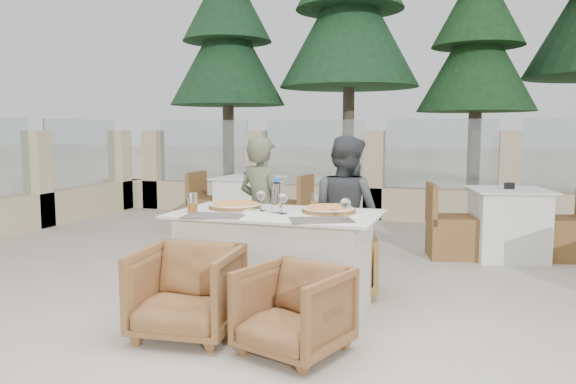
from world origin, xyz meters
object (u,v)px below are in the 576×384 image
(beer_glass_right, at_px, (315,201))
(diner_right, at_px, (345,214))
(armchair_far_right, at_px, (342,263))
(bg_table_b, at_px, (508,224))
(pizza_right, at_px, (329,209))
(wine_glass_near, at_px, (283,202))
(armchair_far_left, at_px, (255,248))
(wine_glass_centre, at_px, (261,200))
(bg_table_a, at_px, (249,205))
(armchair_near_left, at_px, (187,292))
(armchair_near_right, at_px, (294,310))
(water_bottle, at_px, (277,195))
(olive_dish, at_px, (251,212))
(pizza_left, at_px, (235,205))
(beer_glass_left, at_px, (192,203))
(dining_table, at_px, (276,261))
(wine_glass_corner, at_px, (345,208))
(diner_left, at_px, (262,211))

(beer_glass_right, relative_size, diner_right, 0.09)
(armchair_far_right, xyz_separation_m, bg_table_b, (1.44, 1.89, 0.11))
(pizza_right, distance_m, bg_table_b, 2.76)
(wine_glass_near, xyz_separation_m, armchair_far_left, (-0.52, 0.75, -0.54))
(wine_glass_centre, bearing_deg, bg_table_a, 113.89)
(armchair_near_left, distance_m, armchair_near_right, 0.79)
(pizza_right, distance_m, bg_table_a, 3.39)
(water_bottle, xyz_separation_m, olive_dish, (-0.15, -0.15, -0.12))
(armchair_near_left, bearing_deg, wine_glass_near, 51.64)
(pizza_right, bearing_deg, bg_table_a, 122.85)
(beer_glass_right, xyz_separation_m, diner_right, (0.18, 0.34, -0.15))
(pizza_left, distance_m, bg_table_b, 3.26)
(wine_glass_near, bearing_deg, pizza_right, 30.89)
(wine_glass_near, distance_m, beer_glass_left, 0.71)
(wine_glass_centre, distance_m, wine_glass_near, 0.24)
(dining_table, bearing_deg, armchair_far_left, 122.95)
(armchair_far_left, xyz_separation_m, diner_right, (0.86, -0.03, 0.37))
(armchair_far_right, bearing_deg, water_bottle, 39.24)
(olive_dish, bearing_deg, armchair_near_left, -111.07)
(pizza_left, xyz_separation_m, beer_glass_left, (-0.22, -0.32, 0.05))
(water_bottle, bearing_deg, wine_glass_corner, -19.68)
(bg_table_b, bearing_deg, pizza_left, -147.10)
(beer_glass_left, xyz_separation_m, bg_table_a, (-0.82, 3.17, -0.46))
(beer_glass_right, distance_m, armchair_near_left, 1.34)
(dining_table, bearing_deg, beer_glass_left, -161.39)
(armchair_far_right, xyz_separation_m, diner_left, (-0.75, 0.03, 0.41))
(pizza_right, distance_m, armchair_far_right, 0.67)
(armchair_near_right, relative_size, bg_table_a, 0.38)
(water_bottle, xyz_separation_m, diner_left, (-0.35, 0.58, -0.22))
(armchair_far_right, bearing_deg, bg_table_a, -67.15)
(beer_glass_right, bearing_deg, bg_table_b, 52.65)
(dining_table, bearing_deg, wine_glass_corner, -19.71)
(pizza_left, height_order, beer_glass_right, beer_glass_right)
(olive_dish, distance_m, armchair_near_left, 0.81)
(pizza_left, xyz_separation_m, bg_table_a, (-1.04, 2.85, -0.41))
(diner_left, bearing_deg, wine_glass_near, 143.84)
(pizza_left, bearing_deg, armchair_near_left, -88.86)
(beer_glass_right, relative_size, armchair_near_left, 0.18)
(beer_glass_left, distance_m, bg_table_a, 3.31)
(dining_table, bearing_deg, olive_dish, -134.44)
(water_bottle, bearing_deg, olive_dish, -135.91)
(diner_right, bearing_deg, beer_glass_right, 86.45)
(beer_glass_right, bearing_deg, water_bottle, -124.99)
(water_bottle, bearing_deg, wine_glass_near, -37.05)
(armchair_far_right, height_order, bg_table_a, bg_table_a)
(pizza_left, height_order, bg_table_a, pizza_left)
(wine_glass_near, bearing_deg, water_bottle, 142.95)
(pizza_right, bearing_deg, beer_glass_left, -161.22)
(diner_left, bearing_deg, armchair_far_right, -161.96)
(olive_dish, height_order, diner_right, diner_right)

